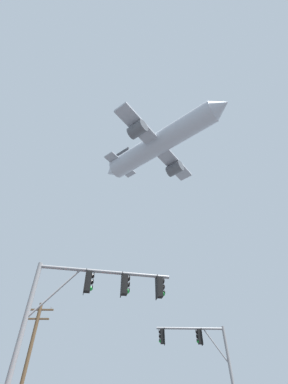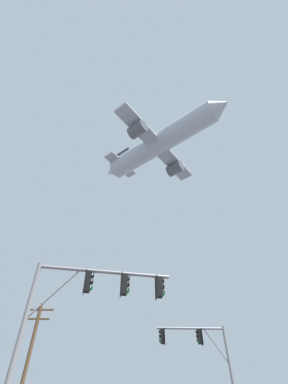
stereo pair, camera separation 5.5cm
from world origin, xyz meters
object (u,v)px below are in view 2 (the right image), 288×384
at_px(signal_pole_far, 204,354).
at_px(airplane, 160,143).
at_px(signal_pole_near, 87,302).
at_px(utility_pole, 28,361).

height_order(signal_pole_far, airplane, airplane).
relative_size(signal_pole_near, signal_pole_far, 1.03).
bearing_deg(signal_pole_far, signal_pole_near, -126.78).
distance_m(utility_pole, airplane, 30.79).
height_order(signal_pole_near, utility_pole, utility_pole).
distance_m(signal_pole_near, signal_pole_far, 11.10).
bearing_deg(utility_pole, signal_pole_far, -10.81).
relative_size(signal_pole_far, utility_pole, 0.74).
relative_size(signal_pole_near, utility_pole, 0.76).
bearing_deg(airplane, utility_pole, -166.58).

